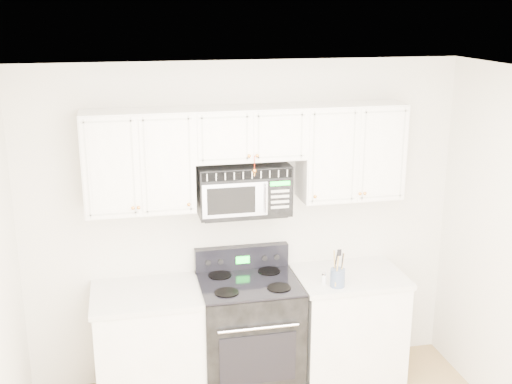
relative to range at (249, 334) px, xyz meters
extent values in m
cube|color=white|center=(0.03, -1.43, 2.12)|extent=(3.50, 3.50, 0.01)
cube|color=silver|center=(0.03, 0.32, 0.82)|extent=(3.50, 0.01, 2.60)
cube|color=white|center=(-0.77, 0.01, -0.04)|extent=(0.82, 0.63, 0.88)
cube|color=silver|center=(-0.77, 0.01, 0.42)|extent=(0.86, 0.65, 0.04)
cube|color=white|center=(0.83, 0.01, -0.04)|extent=(0.82, 0.63, 0.88)
cube|color=silver|center=(0.83, 0.01, 0.42)|extent=(0.86, 0.65, 0.04)
cube|color=black|center=(0.83, 0.05, -0.43)|extent=(0.82, 0.55, 0.10)
cube|color=black|center=(0.00, -0.01, -0.02)|extent=(0.76, 0.65, 0.92)
cube|color=black|center=(0.00, -0.34, -0.03)|extent=(0.58, 0.01, 0.40)
cylinder|color=silver|center=(0.00, -0.36, 0.24)|extent=(0.60, 0.02, 0.02)
cube|color=black|center=(0.00, -0.01, 0.44)|extent=(0.76, 0.65, 0.02)
cube|color=black|center=(0.00, 0.28, 0.54)|extent=(0.76, 0.08, 0.20)
cube|color=#09EB26|center=(0.00, 0.24, 0.54)|extent=(0.11, 0.00, 0.06)
cube|color=white|center=(-0.79, 0.16, 1.41)|extent=(0.80, 0.33, 0.75)
cube|color=white|center=(0.85, 0.16, 1.41)|extent=(0.80, 0.33, 0.75)
cube|color=white|center=(0.03, 0.16, 1.59)|extent=(0.84, 0.33, 0.39)
sphere|color=orange|center=(-0.81, -0.03, 1.12)|extent=(0.03, 0.03, 0.03)
sphere|color=orange|center=(-0.45, -0.03, 1.12)|extent=(0.03, 0.03, 0.03)
sphere|color=orange|center=(0.51, -0.03, 1.12)|extent=(0.03, 0.03, 0.03)
sphere|color=orange|center=(0.87, -0.03, 1.12)|extent=(0.03, 0.03, 0.03)
sphere|color=orange|center=(0.00, -0.03, 1.46)|extent=(0.03, 0.03, 0.03)
sphere|color=orange|center=(0.06, -0.03, 1.46)|extent=(0.03, 0.03, 0.03)
cylinder|color=red|center=(0.04, -0.03, 1.40)|extent=(0.01, 0.00, 0.11)
sphere|color=orange|center=(0.04, -0.03, 1.34)|extent=(0.04, 0.04, 0.04)
cube|color=black|center=(-0.01, 0.15, 1.16)|extent=(0.70, 0.35, 0.39)
cube|color=beige|center=(-0.01, -0.02, 1.31)|extent=(0.68, 0.01, 0.07)
cube|color=#ABAAB6|center=(-0.11, -0.03, 1.13)|extent=(0.49, 0.01, 0.26)
cube|color=black|center=(-0.14, -0.04, 1.13)|extent=(0.36, 0.01, 0.20)
cube|color=black|center=(0.23, -0.03, 1.13)|extent=(0.19, 0.01, 0.26)
cube|color=#09EB26|center=(0.23, -0.04, 1.24)|extent=(0.15, 0.00, 0.03)
cylinder|color=silver|center=(0.12, -0.07, 1.13)|extent=(0.02, 0.02, 0.22)
cylinder|color=slate|center=(0.65, -0.20, 0.51)|extent=(0.11, 0.11, 0.14)
cylinder|color=#B38D43|center=(0.69, -0.20, 0.58)|extent=(0.01, 0.01, 0.24)
cylinder|color=black|center=(0.64, -0.17, 0.59)|extent=(0.01, 0.01, 0.26)
cylinder|color=#B38D43|center=(0.64, -0.22, 0.60)|extent=(0.01, 0.01, 0.28)
cylinder|color=black|center=(0.69, -0.20, 0.58)|extent=(0.01, 0.01, 0.24)
cylinder|color=#B38D43|center=(0.64, -0.17, 0.59)|extent=(0.01, 0.01, 0.26)
cylinder|color=silver|center=(0.57, -0.13, 0.47)|extent=(0.04, 0.04, 0.08)
cylinder|color=silver|center=(0.57, -0.13, 0.52)|extent=(0.04, 0.04, 0.01)
cylinder|color=silver|center=(0.62, -0.16, 0.48)|extent=(0.04, 0.04, 0.08)
cylinder|color=silver|center=(0.62, -0.16, 0.52)|extent=(0.04, 0.04, 0.02)
camera|label=1|loc=(-0.91, -4.48, 2.51)|focal=45.00mm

